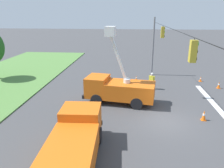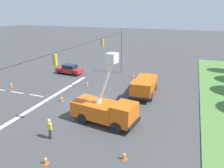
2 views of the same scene
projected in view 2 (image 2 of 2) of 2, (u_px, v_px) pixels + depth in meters
The scene contains 13 objects.
ground_plane at pixel (86, 103), 24.43m from camera, with size 200.00×200.00×0.00m, color #424244.
lane_markings at pixel (40, 96), 26.45m from camera, with size 17.60×15.25×0.01m.
signal_gantry at pixel (84, 66), 23.05m from camera, with size 26.20×0.33×7.20m.
utility_truck_bucket_lift at pixel (105, 109), 19.77m from camera, with size 3.26×6.39×6.59m.
utility_truck_support_near at pixel (144, 85), 26.64m from camera, with size 6.79×2.72×2.20m.
sedan_red at pixel (69, 69), 35.26m from camera, with size 2.18×4.42×1.56m.
road_worker at pixel (50, 127), 17.49m from camera, with size 0.42×0.56×1.77m.
traffic_cone_foreground_left at pixel (124, 155), 15.20m from camera, with size 0.36×0.36×0.73m.
traffic_cone_foreground_right at pixel (87, 84), 29.74m from camera, with size 0.36×0.36×0.75m.
traffic_cone_mid_right at pixel (11, 84), 29.40m from camera, with size 0.36×0.36×0.81m.
traffic_cone_lane_edge_b at pixel (133, 76), 33.29m from camera, with size 0.36×0.36×0.76m.
traffic_cone_far_left at pixel (61, 98), 24.79m from camera, with size 0.36×0.36×0.80m.
traffic_cone_centre_line at pixel (46, 159), 14.76m from camera, with size 0.36×0.36×0.71m.
Camera 2 is at (20.01, 10.50, 9.97)m, focal length 35.00 mm.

